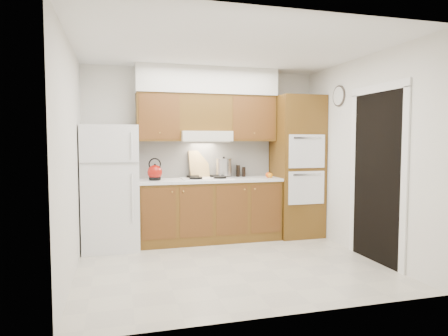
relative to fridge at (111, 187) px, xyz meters
name	(u,v)px	position (x,y,z in m)	size (l,w,h in m)	color
floor	(230,264)	(1.41, -1.14, -0.86)	(3.60, 3.60, 0.00)	#BCB5A4
ceiling	(230,48)	(1.41, -1.14, 1.74)	(3.60, 3.60, 0.00)	white
wall_back	(204,154)	(1.41, 0.36, 0.44)	(3.60, 0.02, 2.60)	silver
wall_left	(71,160)	(-0.40, -1.14, 0.44)	(0.02, 3.00, 2.60)	silver
wall_right	(361,157)	(3.21, -1.14, 0.44)	(0.02, 3.00, 2.60)	silver
fridge	(111,187)	(0.00, 0.00, 0.00)	(0.75, 0.72, 1.72)	white
base_cabinets	(210,211)	(1.43, 0.06, -0.41)	(2.11, 0.60, 0.90)	brown
countertop	(210,180)	(1.43, 0.05, 0.06)	(2.13, 0.62, 0.04)	white
backsplash	(205,159)	(1.43, 0.34, 0.36)	(2.11, 0.03, 0.56)	white
oven_cabinet	(297,166)	(2.85, 0.03, 0.24)	(0.70, 0.65, 2.20)	brown
upper_cab_left	(158,117)	(0.69, 0.19, 0.99)	(0.63, 0.33, 0.70)	brown
upper_cab_right	(250,119)	(2.12, 0.19, 0.99)	(0.73, 0.33, 0.70)	brown
range_hood	(205,136)	(1.38, 0.13, 0.71)	(0.75, 0.45, 0.15)	silver
upper_cab_over_hood	(204,113)	(1.38, 0.19, 1.06)	(0.75, 0.33, 0.55)	brown
soffit	(207,81)	(1.43, 0.18, 1.54)	(2.13, 0.36, 0.40)	silver
cooktop	(206,178)	(1.38, 0.07, 0.09)	(0.74, 0.50, 0.01)	white
doorway	(377,178)	(3.19, -1.49, 0.19)	(0.02, 0.90, 2.10)	black
wall_clock	(339,96)	(3.19, -0.59, 1.29)	(0.30, 0.30, 0.02)	#3F3833
kettle	(155,172)	(0.61, 0.01, 0.20)	(0.21, 0.21, 0.21)	maroon
cutting_board	(199,165)	(1.32, 0.30, 0.28)	(0.33, 0.02, 0.43)	tan
stock_pot	(224,167)	(1.69, 0.19, 0.24)	(0.25, 0.25, 0.26)	#B0B0B4
condiment_a	(226,170)	(1.75, 0.31, 0.18)	(0.06, 0.06, 0.21)	black
condiment_b	(238,171)	(1.93, 0.25, 0.17)	(0.06, 0.06, 0.18)	black
condiment_c	(244,172)	(2.03, 0.23, 0.16)	(0.05, 0.05, 0.15)	black
orange_near	(270,175)	(2.35, -0.06, 0.12)	(0.08, 0.08, 0.08)	orange
orange_far	(268,175)	(2.34, -0.03, 0.12)	(0.08, 0.08, 0.08)	#FA530D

